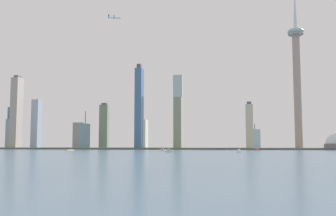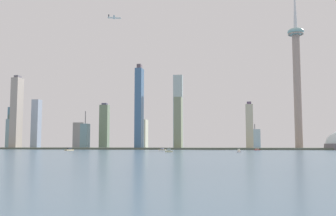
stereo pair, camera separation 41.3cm
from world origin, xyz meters
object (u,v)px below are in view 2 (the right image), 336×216
(boat_4, at_px, (239,151))
(skyscraper_2, at_px, (85,136))
(skyscraper_4, at_px, (79,136))
(skyscraper_9, at_px, (104,127))
(skyscraper_0, at_px, (13,128))
(skyscraper_12, at_px, (16,113))
(skyscraper_11, at_px, (36,124))
(boat_2, at_px, (169,151))
(skyscraper_3, at_px, (255,139))
(skyscraper_10, at_px, (178,112))
(skyscraper_13, at_px, (144,134))
(boat_5, at_px, (69,150))
(observation_tower, at_px, (297,69))
(boat_0, at_px, (257,150))
(skyscraper_8, at_px, (178,123))
(skyscraper_5, at_px, (139,108))
(boat_1, at_px, (162,149))
(skyscraper_1, at_px, (249,126))
(airplane, at_px, (114,18))
(skyscraper_6, at_px, (11,133))

(boat_4, bearing_deg, skyscraper_2, -153.82)
(skyscraper_4, relative_size, skyscraper_9, 0.60)
(skyscraper_0, xyz_separation_m, skyscraper_12, (60.13, -85.05, 29.83))
(skyscraper_11, relative_size, skyscraper_12, 0.70)
(skyscraper_0, relative_size, skyscraper_4, 1.61)
(boat_2, bearing_deg, skyscraper_11, 104.04)
(skyscraper_3, distance_m, skyscraper_10, 180.93)
(skyscraper_13, bearing_deg, skyscraper_11, -171.03)
(boat_5, bearing_deg, skyscraper_9, 28.14)
(observation_tower, bearing_deg, boat_0, -129.18)
(skyscraper_10, height_order, skyscraper_13, skyscraper_10)
(skyscraper_8, height_order, skyscraper_9, skyscraper_8)
(skyscraper_10, xyz_separation_m, skyscraper_13, (-84.85, 21.35, -49.84))
(skyscraper_4, distance_m, skyscraper_5, 211.61)
(skyscraper_3, bearing_deg, observation_tower, -33.42)
(skyscraper_0, height_order, skyscraper_4, skyscraper_0)
(skyscraper_12, distance_m, boat_1, 385.05)
(observation_tower, distance_m, boat_4, 377.60)
(skyscraper_1, height_order, skyscraper_12, skyscraper_12)
(boat_1, bearing_deg, skyscraper_2, -16.06)
(skyscraper_5, relative_size, boat_1, 13.14)
(observation_tower, xyz_separation_m, skyscraper_10, (-254.97, 45.91, -79.80))
(skyscraper_2, xyz_separation_m, skyscraper_9, (36.76, 24.65, 23.02))
(boat_2, bearing_deg, skyscraper_8, 63.40)
(skyscraper_5, relative_size, skyscraper_12, 1.09)
(skyscraper_0, bearing_deg, skyscraper_13, 1.76)
(skyscraper_4, bearing_deg, skyscraper_9, -25.67)
(observation_tower, bearing_deg, boat_2, -122.09)
(skyscraper_8, bearing_deg, skyscraper_11, 171.04)
(skyscraper_3, height_order, airplane, airplane)
(boat_0, bearing_deg, skyscraper_2, 104.54)
(skyscraper_3, relative_size, skyscraper_8, 0.51)
(boat_1, bearing_deg, skyscraper_4, -20.64)
(skyscraper_6, relative_size, skyscraper_13, 1.17)
(observation_tower, distance_m, boat_2, 418.56)
(skyscraper_6, bearing_deg, skyscraper_13, 10.82)
(boat_0, bearing_deg, skyscraper_4, 98.61)
(boat_0, bearing_deg, skyscraper_3, 31.57)
(skyscraper_8, bearing_deg, skyscraper_5, 176.84)
(skyscraper_3, xyz_separation_m, boat_4, (-29.97, -377.11, -20.32))
(skyscraper_13, bearing_deg, skyscraper_3, -2.45)
(skyscraper_13, distance_m, boat_1, 225.82)
(skyscraper_4, height_order, skyscraper_10, skyscraper_10)
(skyscraper_5, relative_size, skyscraper_8, 1.68)
(observation_tower, height_order, boat_5, observation_tower)
(skyscraper_12, bearing_deg, airplane, -16.27)
(skyscraper_9, bearing_deg, boat_5, -81.26)
(skyscraper_6, bearing_deg, skyscraper_8, -5.15)
(skyscraper_11, distance_m, boat_5, 342.54)
(skyscraper_0, distance_m, skyscraper_10, 419.67)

